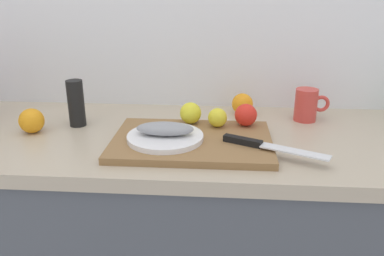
# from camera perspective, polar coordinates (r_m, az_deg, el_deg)

# --- Properties ---
(back_wall) EXTENTS (3.20, 0.05, 2.50)m
(back_wall) POSITION_cam_1_polar(r_m,az_deg,el_deg) (1.47, -4.94, 16.78)
(back_wall) COLOR white
(back_wall) RESTS_ON ground_plane
(kitchen_counter) EXTENTS (2.00, 0.60, 0.90)m
(kitchen_counter) POSITION_cam_1_polar(r_m,az_deg,el_deg) (1.46, -6.02, -17.49)
(kitchen_counter) COLOR #4C5159
(kitchen_counter) RESTS_ON ground_plane
(cutting_board) EXTENTS (0.45, 0.31, 0.02)m
(cutting_board) POSITION_cam_1_polar(r_m,az_deg,el_deg) (1.14, -0.00, -1.88)
(cutting_board) COLOR olive
(cutting_board) RESTS_ON kitchen_counter
(white_plate) EXTENTS (0.22, 0.22, 0.01)m
(white_plate) POSITION_cam_1_polar(r_m,az_deg,el_deg) (1.12, -3.86, -1.32)
(white_plate) COLOR white
(white_plate) RESTS_ON cutting_board
(fish_fillet) EXTENTS (0.16, 0.07, 0.04)m
(fish_fillet) POSITION_cam_1_polar(r_m,az_deg,el_deg) (1.11, -3.89, -0.10)
(fish_fillet) COLOR gray
(fish_fillet) RESTS_ON white_plate
(chef_knife) EXTENTS (0.27, 0.15, 0.02)m
(chef_knife) POSITION_cam_1_polar(r_m,az_deg,el_deg) (1.08, 9.87, -2.37)
(chef_knife) COLOR silver
(chef_knife) RESTS_ON cutting_board
(lemon_0) EXTENTS (0.06, 0.06, 0.06)m
(lemon_0) POSITION_cam_1_polar(r_m,az_deg,el_deg) (1.21, 3.68, 1.50)
(lemon_0) COLOR yellow
(lemon_0) RESTS_ON cutting_board
(lemon_1) EXTENTS (0.07, 0.07, 0.07)m
(lemon_1) POSITION_cam_1_polar(r_m,az_deg,el_deg) (1.24, -0.21, 2.16)
(lemon_1) COLOR yellow
(lemon_1) RESTS_ON cutting_board
(tomato_0) EXTENTS (0.07, 0.07, 0.07)m
(tomato_0) POSITION_cam_1_polar(r_m,az_deg,el_deg) (1.23, 7.73, 1.88)
(tomato_0) COLOR red
(tomato_0) RESTS_ON cutting_board
(coffee_mug_0) EXTENTS (0.11, 0.07, 0.11)m
(coffee_mug_0) POSITION_cam_1_polar(r_m,az_deg,el_deg) (1.38, 16.14, 3.21)
(coffee_mug_0) COLOR #CC3F38
(coffee_mug_0) RESTS_ON kitchen_counter
(orange_0) EXTENTS (0.08, 0.08, 0.08)m
(orange_0) POSITION_cam_1_polar(r_m,az_deg,el_deg) (1.31, -22.02, 0.97)
(orange_0) COLOR orange
(orange_0) RESTS_ON kitchen_counter
(orange_1) EXTENTS (0.07, 0.07, 0.07)m
(orange_1) POSITION_cam_1_polar(r_m,az_deg,el_deg) (1.40, 7.24, 3.45)
(orange_1) COLOR orange
(orange_1) RESTS_ON kitchen_counter
(pepper_mill) EXTENTS (0.05, 0.05, 0.15)m
(pepper_mill) POSITION_cam_1_polar(r_m,az_deg,el_deg) (1.32, -16.29, 3.43)
(pepper_mill) COLOR black
(pepper_mill) RESTS_ON kitchen_counter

